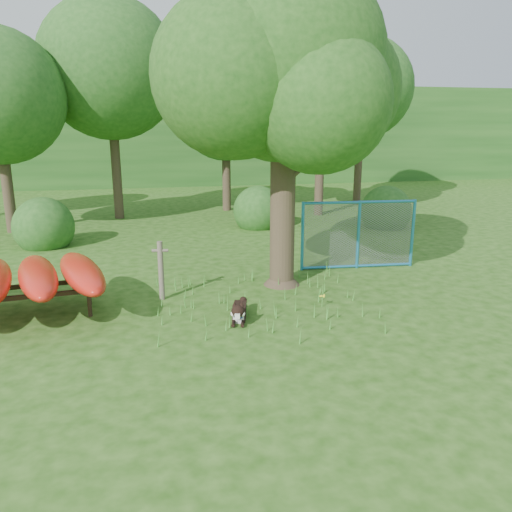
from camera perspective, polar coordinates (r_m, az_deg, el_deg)
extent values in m
plane|color=#1E470E|center=(9.29, 0.39, -7.89)|extent=(80.00, 80.00, 0.00)
cylinder|color=#362A1D|center=(11.12, 3.08, 7.47)|extent=(0.56, 0.56, 4.35)
cone|color=#362A1D|center=(11.53, 2.95, -2.23)|extent=(0.84, 0.84, 0.43)
sphere|color=#1E4C15|center=(11.11, 3.28, 21.40)|extent=(4.17, 4.17, 4.17)
sphere|color=#1E4C15|center=(11.93, 8.48, 18.28)|extent=(3.13, 3.13, 3.13)
sphere|color=#1E4C15|center=(10.49, -2.54, 19.90)|extent=(3.30, 3.30, 3.30)
sphere|color=#1E4C15|center=(10.18, 7.33, 17.02)|extent=(2.78, 2.78, 2.78)
sphere|color=#1E4C15|center=(11.96, -0.63, 22.61)|extent=(2.96, 2.96, 2.96)
cylinder|color=#362A1D|center=(11.21, 5.74, 10.60)|extent=(1.21, 0.57, 0.93)
cylinder|color=#362A1D|center=(11.10, 0.69, 12.43)|extent=(0.95, 0.63, 0.89)
cylinder|color=brown|center=(10.60, -10.80, -1.67)|extent=(0.13, 0.13, 1.26)
cylinder|color=brown|center=(10.49, -10.91, 0.61)|extent=(0.34, 0.11, 0.07)
cylinder|color=black|center=(10.13, -18.50, -5.23)|extent=(0.09, 0.09, 0.49)
cylinder|color=black|center=(10.78, -18.54, -4.03)|extent=(0.09, 0.09, 0.49)
cube|color=black|center=(10.15, -25.89, -4.34)|extent=(2.96, 0.40, 0.08)
cube|color=black|center=(10.80, -25.47, -3.20)|extent=(2.96, 0.40, 0.08)
ellipsoid|color=red|center=(10.35, -23.68, -2.14)|extent=(1.40, 3.04, 0.47)
ellipsoid|color=red|center=(10.30, -19.31, -1.79)|extent=(1.49, 3.04, 0.47)
cube|color=black|center=(9.63, -1.88, -6.33)|extent=(0.40, 0.70, 0.23)
cube|color=white|center=(9.37, -2.00, -7.00)|extent=(0.23, 0.18, 0.21)
sphere|color=black|center=(9.14, -2.08, -6.35)|extent=(0.25, 0.25, 0.25)
cube|color=white|center=(9.05, -2.13, -6.83)|extent=(0.12, 0.15, 0.09)
sphere|color=white|center=(9.15, -2.56, -6.60)|extent=(0.11, 0.11, 0.11)
sphere|color=white|center=(9.14, -1.61, -6.62)|extent=(0.11, 0.11, 0.11)
cone|color=black|center=(9.14, -2.49, -5.48)|extent=(0.12, 0.13, 0.12)
cone|color=black|center=(9.13, -1.65, -5.49)|extent=(0.09, 0.11, 0.12)
cylinder|color=black|center=(9.26, -2.58, -7.64)|extent=(0.14, 0.29, 0.07)
cylinder|color=black|center=(9.25, -1.52, -7.66)|extent=(0.14, 0.29, 0.07)
sphere|color=black|center=(9.93, -1.47, -5.08)|extent=(0.15, 0.15, 0.15)
torus|color=#193EBF|center=(9.24, -2.04, -6.51)|extent=(0.25, 0.13, 0.24)
cylinder|color=teal|center=(12.56, 5.33, 2.23)|extent=(0.08, 0.08, 1.75)
cylinder|color=teal|center=(12.97, 11.62, 2.39)|extent=(0.08, 0.08, 1.75)
cylinder|color=teal|center=(13.52, 17.46, 2.51)|extent=(0.08, 0.08, 1.75)
cylinder|color=teal|center=(12.82, 11.81, 6.04)|extent=(2.91, 0.29, 0.07)
cylinder|color=teal|center=(13.16, 11.44, -1.13)|extent=(2.91, 0.29, 0.07)
plane|color=gray|center=(12.97, 11.62, 2.39)|extent=(2.91, 0.23, 2.92)
cylinder|color=#469330|center=(10.24, 7.57, -5.16)|extent=(0.02, 0.02, 0.22)
sphere|color=#FCF527|center=(10.20, 7.59, -4.57)|extent=(0.04, 0.04, 0.04)
sphere|color=#FCF527|center=(10.23, 7.80, -4.45)|extent=(0.04, 0.04, 0.04)
sphere|color=#FCF527|center=(10.23, 7.36, -4.58)|extent=(0.04, 0.04, 0.04)
sphere|color=#FCF527|center=(10.18, 7.77, -4.62)|extent=(0.04, 0.04, 0.04)
sphere|color=#FCF527|center=(10.17, 7.51, -4.56)|extent=(0.04, 0.04, 0.04)
cylinder|color=#362A1D|center=(18.99, -26.72, 8.69)|extent=(0.36, 0.36, 4.20)
cylinder|color=#362A1D|center=(20.41, -15.81, 11.47)|extent=(0.36, 0.36, 5.25)
sphere|color=#1F501A|center=(20.50, -16.42, 19.86)|extent=(5.20, 5.20, 5.20)
cylinder|color=#362A1D|center=(21.70, -3.42, 10.29)|extent=(0.36, 0.36, 3.85)
sphere|color=#1F501A|center=(21.64, -3.51, 16.10)|extent=(4.00, 4.00, 4.00)
cylinder|color=#362A1D|center=(20.59, 7.33, 11.23)|extent=(0.36, 0.36, 4.76)
sphere|color=#1F501A|center=(20.62, 7.59, 18.80)|extent=(4.80, 4.80, 4.80)
cylinder|color=#362A1D|center=(24.49, 11.70, 11.74)|extent=(0.36, 0.36, 4.90)
sphere|color=#1F501A|center=(24.52, 12.05, 18.28)|extent=(4.60, 4.60, 4.60)
sphere|color=#1F501A|center=(16.55, -22.89, 1.05)|extent=(1.80, 1.80, 1.80)
sphere|color=#1F501A|center=(18.74, 14.51, 3.21)|extent=(1.80, 1.80, 1.80)
sphere|color=#1F501A|center=(18.15, 0.25, 3.32)|extent=(1.80, 1.80, 1.80)
cube|color=#1F501A|center=(36.42, -9.70, 13.54)|extent=(80.00, 12.00, 6.00)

